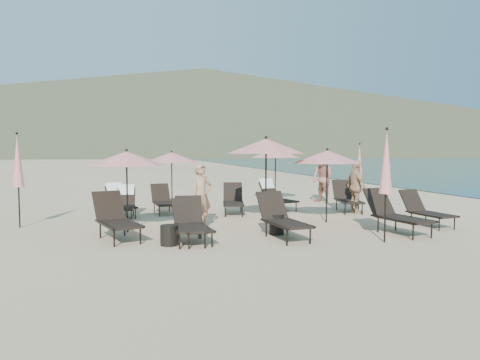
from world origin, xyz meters
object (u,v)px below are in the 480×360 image
object	(u,v)px
umbrella_closed_0	(386,163)
beachgoer_a	(201,196)
lounger_2	(191,222)
lounger_10	(275,195)
umbrella_open_2	(327,157)
beachgoer_c	(356,187)
umbrella_open_4	(275,153)
lounger_4	(395,213)
umbrella_closed_1	(359,164)
umbrella_open_1	(266,146)
lounger_6	(125,202)
umbrella_closed_2	(18,161)
lounger_9	(233,200)
beachgoer_b	(322,178)
lounger_0	(116,218)
lounger_5	(425,210)
lounger_1	(190,221)
lounger_3	(282,217)
lounger_11	(347,197)
lounger_7	(119,200)
umbrella_open_0	(127,158)
side_table_0	(169,235)
umbrella_open_3	(172,157)
side_table_1	(277,224)

from	to	relation	value
umbrella_closed_0	beachgoer_a	world-z (taller)	umbrella_closed_0
lounger_2	lounger_10	distance (m)	5.94
umbrella_open_2	beachgoer_c	xyz separation A→B (m)	(1.74, 1.38, -0.99)
lounger_10	beachgoer_c	distance (m)	2.72
umbrella_open_4	umbrella_closed_0	distance (m)	8.08
lounger_4	umbrella_closed_1	distance (m)	3.87
umbrella_closed_1	umbrella_closed_0	bearing A→B (deg)	-113.96
lounger_10	umbrella_open_1	world-z (taller)	umbrella_open_1
lounger_6	umbrella_open_1	bearing A→B (deg)	-24.09
umbrella_open_4	umbrella_closed_2	size ratio (longest dim) A/B	0.85
lounger_9	beachgoer_b	world-z (taller)	beachgoer_b
lounger_0	lounger_5	bearing A→B (deg)	-17.85
lounger_6	lounger_1	bearing A→B (deg)	-66.79
beachgoer_c	lounger_2	bearing A→B (deg)	117.34
lounger_3	umbrella_closed_0	bearing A→B (deg)	-33.46
umbrella_open_2	umbrella_closed_1	distance (m)	2.55
umbrella_open_4	umbrella_closed_1	xyz separation A→B (m)	(1.55, -3.58, -0.33)
umbrella_closed_0	umbrella_closed_1	bearing A→B (deg)	66.04
lounger_11	umbrella_open_2	distance (m)	2.92
lounger_2	lounger_1	bearing A→B (deg)	131.35
lounger_5	umbrella_open_2	size ratio (longest dim) A/B	0.79
lounger_6	lounger_9	distance (m)	3.35
lounger_7	umbrella_open_0	world-z (taller)	umbrella_open_0
umbrella_open_1	side_table_0	world-z (taller)	umbrella_open_1
umbrella_open_1	umbrella_open_3	distance (m)	4.43
lounger_9	umbrella_open_2	bearing A→B (deg)	-36.01
umbrella_open_0	umbrella_open_3	size ratio (longest dim) A/B	1.04
lounger_1	umbrella_open_2	size ratio (longest dim) A/B	0.83
umbrella_open_2	umbrella_closed_0	distance (m)	2.89
lounger_2	lounger_11	xyz separation A→B (m)	(5.85, 3.49, 0.03)
lounger_5	umbrella_closed_0	bearing A→B (deg)	-150.01
lounger_3	umbrella_closed_2	distance (m)	7.05
lounger_6	beachgoer_b	bearing A→B (deg)	19.83
lounger_9	lounger_3	bearing A→B (deg)	-75.57
umbrella_closed_0	lounger_1	bearing A→B (deg)	162.07
side_table_1	beachgoer_c	bearing A→B (deg)	35.66
lounger_0	umbrella_open_4	xyz separation A→B (m)	(6.17, 5.97, 1.41)
beachgoer_c	lounger_0	bearing A→B (deg)	106.84
lounger_4	side_table_1	bearing A→B (deg)	157.82
umbrella_open_1	side_table_1	world-z (taller)	umbrella_open_1
side_table_0	side_table_1	world-z (taller)	side_table_1
lounger_9	umbrella_open_1	distance (m)	2.67
umbrella_open_2	beachgoer_a	distance (m)	3.70
lounger_4	side_table_0	world-z (taller)	lounger_4
lounger_1	umbrella_open_4	size ratio (longest dim) A/B	0.81
lounger_3	umbrella_open_1	world-z (taller)	umbrella_open_1
umbrella_closed_1	umbrella_closed_2	xyz separation A→B (m)	(-10.11, -0.10, 0.18)
lounger_7	umbrella_closed_2	bearing A→B (deg)	-164.26
umbrella_open_3	lounger_4	bearing A→B (deg)	-53.78
lounger_5	lounger_6	distance (m)	8.65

